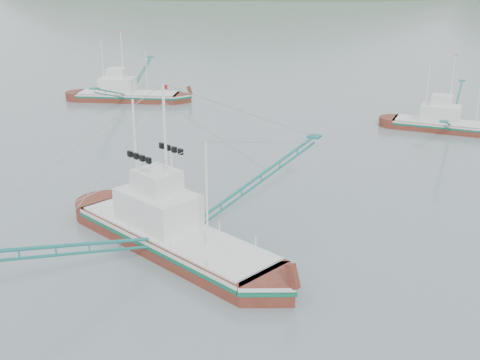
% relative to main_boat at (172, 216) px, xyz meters
% --- Properties ---
extents(ground, '(1200.00, 1200.00, 0.00)m').
position_rel_main_boat_xyz_m(ground, '(2.10, -0.45, -2.27)').
color(ground, slate).
rests_on(ground, ground).
extents(main_boat, '(16.05, 27.26, 11.41)m').
position_rel_main_boat_xyz_m(main_boat, '(0.00, 0.00, 0.00)').
color(main_boat, '#5B1F13').
rests_on(main_boat, ground).
extents(bg_boat_left, '(13.92, 23.72, 9.88)m').
position_rel_main_boat_xyz_m(bg_boat_left, '(-28.40, 35.55, -0.36)').
color(bg_boat_left, '#5B1F13').
rests_on(bg_boat_left, ground).
extents(bg_boat_far, '(12.33, 22.20, 8.98)m').
position_rel_main_boat_xyz_m(bg_boat_far, '(12.35, 37.48, -1.03)').
color(bg_boat_far, '#5B1F13').
rests_on(bg_boat_far, ground).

